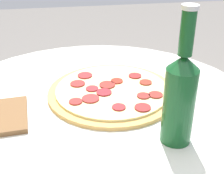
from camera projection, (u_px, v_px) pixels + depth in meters
table at (96, 153)px, 0.83m from camera, size 0.85×0.85×0.71m
pizza at (112, 91)px, 0.82m from camera, size 0.34×0.34×0.02m
beer_bottle at (180, 95)px, 0.60m from camera, size 0.06×0.06×0.28m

